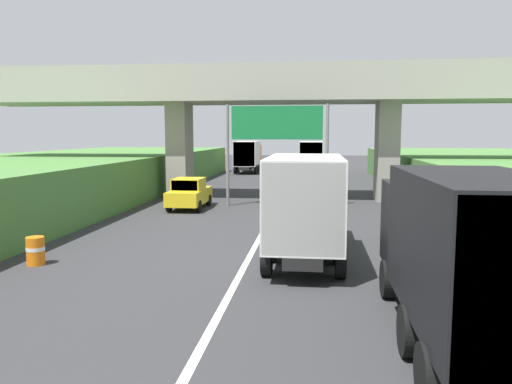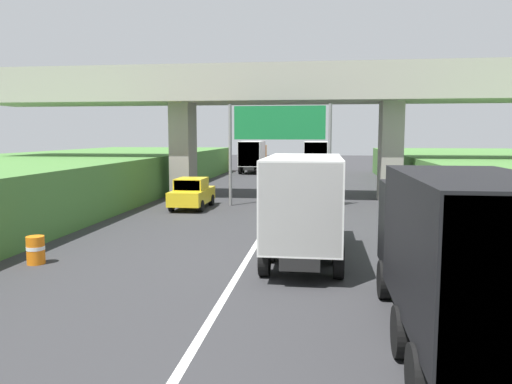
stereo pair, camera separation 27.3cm
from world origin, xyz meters
name	(u,v)px [view 1 (the left image)]	position (x,y,z in m)	size (l,w,h in m)	color
lane_centre_stripe	(273,213)	(0.00, 24.25, 0.00)	(0.20, 88.51, 0.01)	white
overpass_bridge	(281,99)	(0.00, 30.32, 6.37)	(40.00, 4.80, 8.35)	#9E998E
overhead_highway_sign	(277,130)	(0.00, 26.79, 4.37)	(5.88, 0.18, 5.85)	slate
truck_orange	(248,155)	(-5.04, 52.26, 1.93)	(2.44, 7.30, 3.44)	black
truck_red	(311,156)	(1.82, 50.59, 1.93)	(2.44, 7.30, 3.44)	black
truck_black	(463,249)	(5.01, 8.20, 1.93)	(2.44, 7.30, 3.44)	black
truck_silver	(305,201)	(1.87, 14.87, 1.93)	(2.44, 7.30, 3.44)	black
car_yellow	(189,193)	(-4.79, 25.40, 0.86)	(1.86, 4.10, 1.72)	gold
car_green	(273,172)	(-1.52, 42.45, 0.86)	(1.86, 4.10, 1.72)	#236B38
construction_barrel_2	(35,251)	(-6.63, 12.96, 0.46)	(0.57, 0.57, 0.90)	orange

